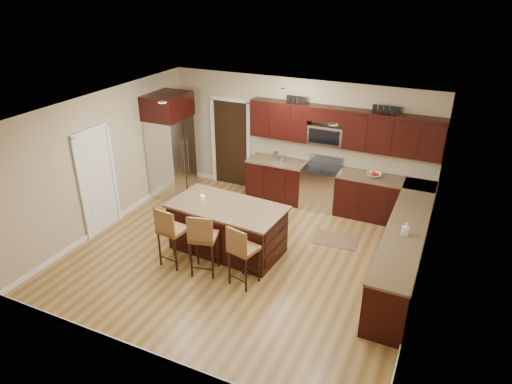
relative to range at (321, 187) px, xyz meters
The scene contains 23 objects.
floor 2.59m from the range, 105.51° to the right, with size 6.00×6.00×0.00m, color olive.
ceiling 3.38m from the range, 105.51° to the right, with size 6.00×6.00×0.00m, color silver.
wall_back 1.15m from the range, 156.28° to the left, with size 6.00×6.00×0.00m, color tan.
wall_left 4.51m from the range, 146.33° to the right, with size 5.50×5.50×0.00m, color tan.
wall_right 3.49m from the range, 46.57° to the right, with size 5.50×5.50×0.00m, color tan.
base_cabinets 1.58m from the range, 39.46° to the right, with size 4.02×3.96×0.92m.
upper_cabinets 1.42m from the range, 20.23° to the left, with size 4.00×0.33×0.80m.
range is the anchor object (origin of this frame).
microwave 1.16m from the range, 90.00° to the left, with size 0.76×0.31×0.40m, color silver.
doorway 2.41m from the range, behind, with size 0.85×0.03×2.06m, color black.
pantry_door 4.61m from the range, 143.07° to the right, with size 0.03×0.80×2.04m, color white.
letter_decor 1.84m from the range, 31.31° to the left, with size 2.20×0.03×0.15m, color black, non-canonical shape.
island 2.60m from the range, 113.01° to the right, with size 2.15×1.24×0.92m.
stool_left 3.66m from the range, 117.24° to the right, with size 0.46×0.46×1.12m.
stool_mid 3.41m from the range, 107.57° to the right, with size 0.53×0.53×1.16m.
stool_right 3.26m from the range, 95.45° to the right, with size 0.49×0.49×1.09m.
refrigerator 3.47m from the range, 166.74° to the right, with size 0.79×0.97×2.35m.
floor_mat 1.50m from the range, 59.85° to the right, with size 0.84×0.56×0.01m, color brown.
fruit_bowl 1.20m from the range, ahead, with size 0.30×0.30×0.07m, color silver.
soap_bottle 2.97m from the range, 46.15° to the right, with size 0.10×0.10×0.21m, color #B2B2B2.
canister_tall 1.20m from the range, behind, with size 0.12×0.12×0.20m, color silver.
canister_short 1.04m from the range, behind, with size 0.11×0.11×0.15m, color silver.
island_jar 2.88m from the range, 122.35° to the right, with size 0.10×0.10×0.10m, color white.
Camera 1 is at (3.17, -6.29, 4.66)m, focal length 32.00 mm.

